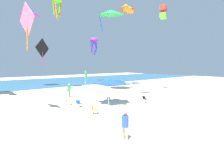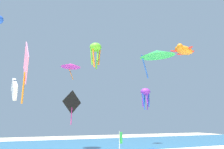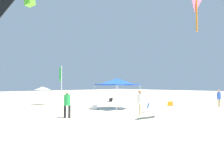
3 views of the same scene
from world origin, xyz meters
The scene contains 11 objects.
ground centered at (0.00, 0.00, -0.05)m, with size 120.00×120.00×0.10m, color beige.
canopy_tent centered at (0.54, 3.62, 2.57)m, with size 3.36×3.27×2.90m.
beach_umbrella centered at (9.69, 6.33, 1.87)m, with size 1.78×1.78×2.05m.
folding_chair_left_of_tent centered at (3.85, 1.36, 0.47)m, with size 0.67×0.58×0.82m.
folding_chair_right_of_tent centered at (-3.71, 1.21, 0.47)m, with size 0.81×0.81×0.82m.
folding_chair_near_cooler centered at (-3.45, 4.37, 0.47)m, with size 0.77×0.72×0.82m.
cooler_box centered at (1.67, 5.61, 0.20)m, with size 0.73×0.73×0.40m.
banner_flag centered at (0.79, 9.77, 2.28)m, with size 0.36×0.06×3.79m.
person_kite_handler centered at (-5.67, -4.88, 1.05)m, with size 0.42×0.47×1.78m.
person_far_stroller centered at (-1.35, 10.67, 1.12)m, with size 0.46×0.45×1.91m.
person_by_tent centered at (-4.01, 5.89, 1.12)m, with size 0.45×0.46×1.91m.
Camera 3 is at (-15.93, 20.84, 2.40)m, focal length 39.99 mm.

